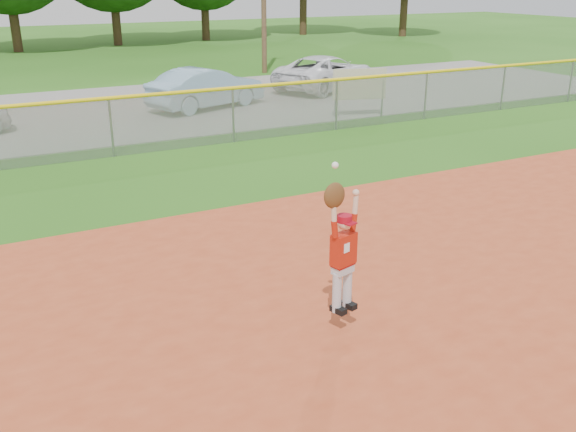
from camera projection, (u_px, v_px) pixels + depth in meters
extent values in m
plane|color=#285E15|center=(299.00, 341.00, 8.14)|extent=(120.00, 120.00, 0.00)
cube|color=slate|center=(72.00, 114.00, 21.43)|extent=(44.00, 10.00, 0.03)
imported|color=#7DA2BA|center=(206.00, 88.00, 22.15)|extent=(4.44, 2.72, 1.38)
imported|color=white|center=(326.00, 72.00, 25.80)|extent=(5.37, 4.11, 1.35)
cylinder|color=gray|center=(336.00, 100.00, 20.66)|extent=(0.06, 0.06, 1.18)
cylinder|color=gray|center=(382.00, 99.00, 20.94)|extent=(0.06, 0.06, 1.18)
cube|color=beige|center=(360.00, 84.00, 20.63)|extent=(1.72, 0.54, 0.99)
cube|color=gray|center=(111.00, 128.00, 16.18)|extent=(40.00, 0.03, 1.50)
cylinder|color=yellow|center=(108.00, 98.00, 15.92)|extent=(40.00, 0.10, 0.10)
cylinder|color=gray|center=(111.00, 128.00, 16.18)|extent=(0.06, 0.06, 1.50)
cylinder|color=gray|center=(233.00, 116.00, 17.62)|extent=(0.06, 0.06, 1.50)
cylinder|color=gray|center=(337.00, 105.00, 19.06)|extent=(0.06, 0.06, 1.50)
cylinder|color=gray|center=(426.00, 96.00, 20.50)|extent=(0.06, 0.06, 1.50)
cylinder|color=gray|center=(503.00, 88.00, 21.94)|extent=(0.06, 0.06, 1.50)
cylinder|color=gray|center=(571.00, 81.00, 23.38)|extent=(0.06, 0.06, 1.50)
cylinder|color=#422D1C|center=(13.00, 12.00, 38.42)|extent=(0.56, 0.56, 4.64)
cylinder|color=#422D1C|center=(115.00, 7.00, 42.13)|extent=(0.56, 0.56, 4.89)
cylinder|color=#422D1C|center=(205.00, 5.00, 45.52)|extent=(0.56, 0.56, 4.78)
cylinder|color=#422D1C|center=(404.00, 4.00, 48.62)|extent=(0.56, 0.56, 4.69)
cylinder|color=silver|center=(337.00, 293.00, 8.11)|extent=(0.15, 0.15, 0.54)
cylinder|color=silver|center=(347.00, 288.00, 8.24)|extent=(0.15, 0.15, 0.54)
cube|color=black|center=(338.00, 310.00, 8.17)|extent=(0.16, 0.24, 0.08)
cube|color=black|center=(349.00, 305.00, 8.30)|extent=(0.16, 0.24, 0.08)
cube|color=silver|center=(343.00, 269.00, 8.07)|extent=(0.31, 0.22, 0.11)
cube|color=maroon|center=(343.00, 264.00, 8.05)|extent=(0.33, 0.24, 0.04)
cube|color=#AF1D0C|center=(343.00, 249.00, 7.97)|extent=(0.36, 0.25, 0.41)
cube|color=white|center=(347.00, 248.00, 7.86)|extent=(0.10, 0.03, 0.12)
sphere|color=beige|center=(344.00, 223.00, 7.85)|extent=(0.23, 0.23, 0.18)
cylinder|color=maroon|center=(344.00, 218.00, 7.83)|extent=(0.23, 0.23, 0.09)
cube|color=maroon|center=(350.00, 223.00, 7.78)|extent=(0.16, 0.14, 0.02)
cylinder|color=#AF1D0C|center=(335.00, 229.00, 7.75)|extent=(0.12, 0.10, 0.23)
cylinder|color=beige|center=(334.00, 212.00, 7.66)|extent=(0.10, 0.08, 0.24)
ellipsoid|color=#4C2D14|center=(334.00, 195.00, 7.59)|extent=(0.31, 0.20, 0.32)
sphere|color=white|center=(335.00, 165.00, 7.46)|extent=(0.10, 0.10, 0.08)
cylinder|color=#AF1D0C|center=(354.00, 222.00, 7.97)|extent=(0.12, 0.10, 0.23)
cylinder|color=beige|center=(355.00, 204.00, 7.91)|extent=(0.10, 0.08, 0.24)
sphere|color=beige|center=(356.00, 193.00, 7.85)|extent=(0.11, 0.11, 0.09)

